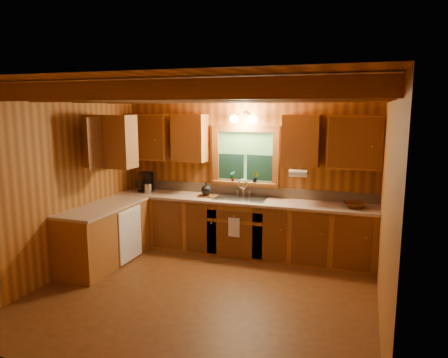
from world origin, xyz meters
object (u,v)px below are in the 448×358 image
at_px(wicker_basket, 355,205).
at_px(cutting_board, 206,196).
at_px(sink, 240,201).
at_px(coffee_maker, 146,182).

bearing_deg(wicker_basket, cutting_board, 179.71).
height_order(sink, wicker_basket, sink).
bearing_deg(cutting_board, sink, 0.93).
bearing_deg(sink, wicker_basket, -1.54).
bearing_deg(cutting_board, wicker_basket, -2.90).
bearing_deg(wicker_basket, coffee_maker, 178.19).
bearing_deg(coffee_maker, wicker_basket, -4.65).
bearing_deg(coffee_maker, sink, -4.93).
height_order(coffee_maker, cutting_board, coffee_maker).
height_order(cutting_board, wicker_basket, wicker_basket).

